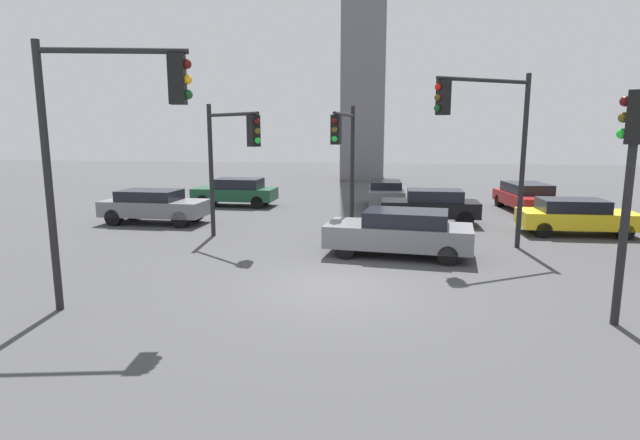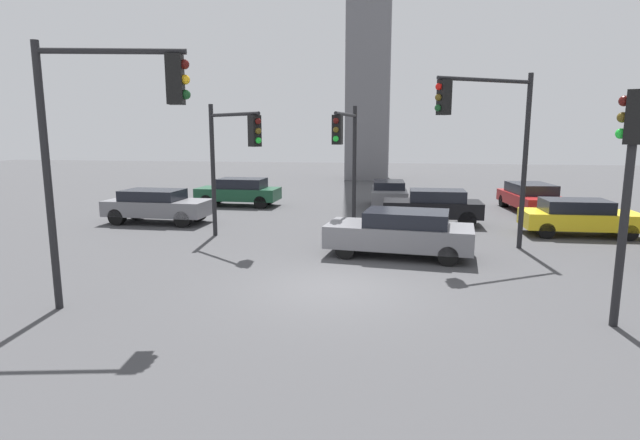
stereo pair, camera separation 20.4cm
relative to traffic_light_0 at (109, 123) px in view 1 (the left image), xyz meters
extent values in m
plane|color=#424244|center=(4.44, 2.13, -3.99)|extent=(101.51, 101.51, 0.00)
cylinder|color=black|center=(-1.31, -0.25, -1.19)|extent=(0.16, 0.16, 5.62)
cylinder|color=black|center=(0.17, 0.03, 1.41)|extent=(2.97, 0.68, 0.12)
cube|color=black|center=(1.39, 0.27, 0.86)|extent=(0.37, 0.37, 1.00)
sphere|color=#4C0F0C|center=(1.59, 0.30, 1.16)|extent=(0.20, 0.20, 0.20)
sphere|color=yellow|center=(1.59, 0.30, 0.86)|extent=(0.20, 0.20, 0.20)
sphere|color=#14471E|center=(1.59, 0.30, 0.56)|extent=(0.20, 0.20, 0.20)
cylinder|color=black|center=(10.26, 0.50, -1.71)|extent=(0.16, 0.16, 4.57)
cube|color=black|center=(10.26, 0.50, 0.08)|extent=(0.43, 0.43, 1.00)
sphere|color=#4C0F0C|center=(10.08, 0.59, 0.38)|extent=(0.20, 0.20, 0.20)
sphere|color=#594714|center=(10.08, 0.59, 0.08)|extent=(0.20, 0.20, 0.20)
sphere|color=green|center=(10.08, 0.59, -0.22)|extent=(0.20, 0.20, 0.20)
cylinder|color=black|center=(4.25, 10.14, -1.59)|extent=(0.16, 0.16, 4.80)
cylinder|color=black|center=(4.04, 8.72, 0.43)|extent=(0.53, 2.86, 0.12)
cube|color=black|center=(3.87, 7.55, -0.12)|extent=(0.36, 0.36, 1.00)
sphere|color=#4C0F0C|center=(3.84, 7.35, 0.18)|extent=(0.20, 0.20, 0.20)
sphere|color=#594714|center=(3.84, 7.35, -0.12)|extent=(0.20, 0.20, 0.20)
sphere|color=green|center=(3.84, 7.35, -0.42)|extent=(0.20, 0.20, 0.20)
cylinder|color=black|center=(-0.72, 7.79, -1.60)|extent=(0.16, 0.16, 4.78)
cylinder|color=black|center=(0.42, 6.89, 0.39)|extent=(2.34, 1.89, 0.12)
cube|color=black|center=(1.35, 6.14, -0.16)|extent=(0.45, 0.45, 1.00)
sphere|color=#4C0F0C|center=(1.51, 6.02, 0.14)|extent=(0.20, 0.20, 0.20)
sphere|color=#594714|center=(1.51, 6.02, -0.16)|extent=(0.20, 0.20, 0.20)
sphere|color=green|center=(1.51, 6.02, -0.46)|extent=(0.20, 0.20, 0.20)
cylinder|color=black|center=(10.00, 7.33, -1.18)|extent=(0.16, 0.16, 5.63)
cylinder|color=black|center=(8.50, 6.43, 1.35)|extent=(3.05, 1.91, 0.12)
cube|color=black|center=(7.22, 5.65, 0.80)|extent=(0.44, 0.44, 1.00)
sphere|color=red|center=(7.05, 5.55, 1.10)|extent=(0.20, 0.20, 0.20)
sphere|color=#594714|center=(7.05, 5.55, 0.80)|extent=(0.20, 0.20, 0.20)
sphere|color=#14471E|center=(7.05, 5.55, 0.50)|extent=(0.20, 0.20, 0.20)
cube|color=slate|center=(-4.00, 9.91, -3.33)|extent=(4.35, 1.94, 0.64)
cube|color=black|center=(-4.22, 9.92, -2.82)|extent=(2.45, 1.66, 0.47)
cylinder|color=black|center=(-2.52, 10.61, -3.65)|extent=(0.69, 0.35, 0.68)
cylinder|color=black|center=(-2.56, 9.13, -3.65)|extent=(0.69, 0.35, 0.68)
cylinder|color=black|center=(-5.44, 10.70, -3.65)|extent=(0.69, 0.35, 0.68)
cylinder|color=black|center=(-5.48, 9.21, -3.65)|extent=(0.69, 0.35, 0.68)
cube|color=maroon|center=(12.38, 15.50, -3.41)|extent=(2.47, 4.77, 0.56)
cube|color=black|center=(12.35, 15.73, -2.91)|extent=(2.01, 2.74, 0.52)
cylinder|color=black|center=(13.35, 14.04, -3.68)|extent=(0.42, 0.65, 0.62)
cylinder|color=black|center=(11.74, 13.87, -3.68)|extent=(0.42, 0.65, 0.62)
cylinder|color=black|center=(13.02, 17.14, -3.68)|extent=(0.42, 0.65, 0.62)
cylinder|color=black|center=(11.40, 16.96, -3.68)|extent=(0.42, 0.65, 0.62)
cube|color=slate|center=(5.53, 16.01, -3.38)|extent=(1.91, 3.98, 0.64)
cube|color=black|center=(5.53, 16.20, -2.88)|extent=(1.62, 2.25, 0.42)
cylinder|color=black|center=(6.30, 14.71, -3.70)|extent=(0.34, 0.60, 0.59)
cylinder|color=black|center=(4.88, 14.65, -3.70)|extent=(0.34, 0.60, 0.59)
cylinder|color=black|center=(6.19, 17.37, -3.70)|extent=(0.34, 0.60, 0.59)
cylinder|color=black|center=(4.76, 17.30, -3.70)|extent=(0.34, 0.60, 0.59)
cube|color=slate|center=(6.03, 5.67, -3.36)|extent=(4.63, 2.40, 0.68)
cube|color=black|center=(6.25, 5.64, -2.81)|extent=(2.67, 1.95, 0.49)
cylinder|color=black|center=(4.44, 5.07, -3.70)|extent=(0.62, 0.41, 0.59)
cylinder|color=black|center=(4.62, 6.61, -3.70)|extent=(0.62, 0.41, 0.59)
cylinder|color=black|center=(7.44, 4.72, -3.70)|extent=(0.62, 0.41, 0.59)
cylinder|color=black|center=(7.62, 6.26, -3.70)|extent=(0.62, 0.41, 0.59)
cube|color=#19472D|center=(-2.22, 15.26, -3.36)|extent=(4.25, 1.90, 0.61)
cube|color=black|center=(-2.01, 15.26, -2.83)|extent=(2.39, 1.64, 0.54)
cylinder|color=black|center=(-3.66, 14.56, -3.67)|extent=(0.65, 0.34, 0.65)
cylinder|color=black|center=(-3.63, 16.03, -3.67)|extent=(0.65, 0.34, 0.65)
cylinder|color=black|center=(-0.81, 14.49, -3.67)|extent=(0.65, 0.34, 0.65)
cylinder|color=black|center=(-0.77, 15.97, -3.67)|extent=(0.65, 0.34, 0.65)
cube|color=yellow|center=(12.70, 9.86, -3.41)|extent=(4.10, 1.80, 0.60)
cube|color=black|center=(12.49, 9.85, -2.90)|extent=(2.30, 1.57, 0.49)
cylinder|color=black|center=(14.08, 10.59, -3.70)|extent=(0.58, 0.32, 0.58)
cylinder|color=black|center=(14.09, 9.15, -3.70)|extent=(0.58, 0.32, 0.58)
cylinder|color=black|center=(11.30, 10.57, -3.70)|extent=(0.58, 0.32, 0.58)
cylinder|color=black|center=(11.31, 9.12, -3.70)|extent=(0.58, 0.32, 0.58)
cube|color=black|center=(7.40, 11.35, -3.33)|extent=(3.99, 1.75, 0.63)
cube|color=black|center=(7.60, 11.35, -2.80)|extent=(2.24, 1.53, 0.50)
cylinder|color=black|center=(6.04, 10.66, -3.64)|extent=(0.70, 0.31, 0.70)
cylinder|color=black|center=(6.05, 12.06, -3.64)|extent=(0.70, 0.31, 0.70)
cylinder|color=black|center=(8.74, 10.64, -3.64)|extent=(0.70, 0.31, 0.70)
cylinder|color=black|center=(8.75, 12.04, -3.64)|extent=(0.70, 0.31, 0.70)
camera|label=1|loc=(5.72, -9.78, -0.19)|focal=28.20mm
camera|label=2|loc=(5.92, -9.75, -0.19)|focal=28.20mm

